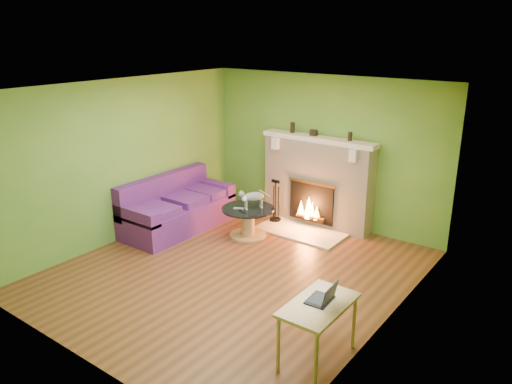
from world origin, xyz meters
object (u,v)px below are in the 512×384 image
sofa (176,208)px  desk (318,310)px  cat (254,199)px  coffee_table (248,220)px

sofa → desk: 4.19m
sofa → cat: sofa is taller
desk → cat: size_ratio=1.71×
coffee_table → desk: 3.40m
coffee_table → desk: bearing=-40.2°
coffee_table → sofa: bearing=-159.7°
coffee_table → cat: (0.08, 0.05, 0.38)m
desk → cat: cat is taller
desk → coffee_table: bearing=139.8°
cat → coffee_table: bearing=-113.5°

